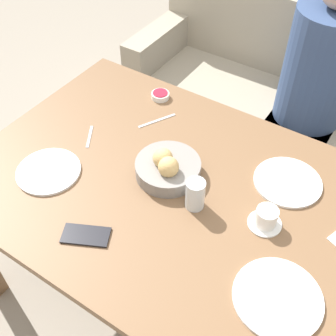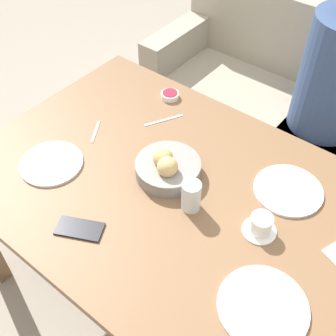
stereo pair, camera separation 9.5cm
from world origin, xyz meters
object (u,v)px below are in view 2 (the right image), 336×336
(plate_near_left, at_px, (51,163))
(cell_phone, at_px, (80,229))
(bread_basket, at_px, (167,167))
(jam_bowl_berry, at_px, (170,95))
(plate_far_center, at_px, (288,190))
(water_tumbler, at_px, (191,196))
(coffee_cup, at_px, (260,225))
(plate_near_right, at_px, (263,307))
(spoon_coffee, at_px, (95,132))
(couch, at_px, (309,118))
(knife_silver, at_px, (164,120))
(seated_person, at_px, (325,111))

(plate_near_left, height_order, cell_phone, plate_near_left)
(bread_basket, distance_m, jam_bowl_berry, 0.46)
(plate_near_left, distance_m, plate_far_center, 0.85)
(water_tumbler, relative_size, coffee_cup, 1.02)
(plate_near_right, distance_m, jam_bowl_berry, 0.99)
(water_tumbler, relative_size, spoon_coffee, 1.00)
(couch, relative_size, bread_basket, 7.91)
(water_tumbler, distance_m, coffee_cup, 0.24)
(coffee_cup, xyz_separation_m, spoon_coffee, (-0.75, 0.01, -0.03))
(jam_bowl_berry, height_order, knife_silver, jam_bowl_berry)
(coffee_cup, height_order, spoon_coffee, coffee_cup)
(bread_basket, relative_size, jam_bowl_berry, 3.00)
(plate_near_left, xyz_separation_m, plate_near_right, (0.89, -0.00, 0.00))
(water_tumbler, xyz_separation_m, coffee_cup, (0.23, 0.06, -0.03))
(bread_basket, height_order, coffee_cup, bread_basket)
(plate_near_left, bearing_deg, water_tumbler, 16.92)
(water_tumbler, bearing_deg, spoon_coffee, 172.46)
(bread_basket, bearing_deg, water_tumbler, -24.00)
(couch, relative_size, knife_silver, 12.04)
(coffee_cup, bearing_deg, bread_basket, 178.44)
(knife_silver, bearing_deg, spoon_coffee, -126.56)
(plate_far_center, relative_size, coffee_cup, 2.15)
(couch, distance_m, plate_far_center, 1.07)
(seated_person, distance_m, water_tumbler, 1.10)
(jam_bowl_berry, bearing_deg, cell_phone, -74.18)
(seated_person, bearing_deg, knife_silver, -118.66)
(plate_near_right, height_order, plate_far_center, same)
(couch, relative_size, coffee_cup, 16.66)
(plate_near_right, distance_m, knife_silver, 0.85)
(plate_near_right, bearing_deg, plate_near_left, 179.84)
(couch, distance_m, plate_near_right, 1.50)
(plate_far_center, bearing_deg, cell_phone, -128.43)
(plate_near_left, distance_m, jam_bowl_berry, 0.60)
(plate_near_left, bearing_deg, plate_near_right, -0.16)
(plate_far_center, bearing_deg, water_tumbler, -129.82)
(seated_person, bearing_deg, bread_basket, -102.49)
(seated_person, bearing_deg, water_tumbler, -93.64)
(seated_person, distance_m, plate_near_right, 1.28)
(plate_far_center, distance_m, knife_silver, 0.58)
(spoon_coffee, bearing_deg, cell_phone, -50.76)
(plate_far_center, height_order, jam_bowl_berry, jam_bowl_berry)
(couch, bearing_deg, spoon_coffee, -112.69)
(plate_far_center, height_order, spoon_coffee, plate_far_center)
(plate_near_left, relative_size, plate_far_center, 0.97)
(seated_person, height_order, knife_silver, seated_person)
(plate_far_center, xyz_separation_m, cell_phone, (-0.45, -0.56, -0.00))
(jam_bowl_berry, xyz_separation_m, knife_silver, (0.08, -0.14, -0.01))
(couch, height_order, bread_basket, couch)
(jam_bowl_berry, relative_size, spoon_coffee, 0.69)
(seated_person, relative_size, jam_bowl_berry, 15.60)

